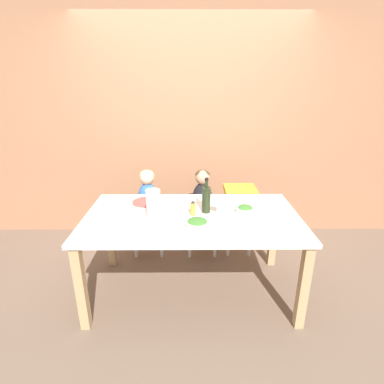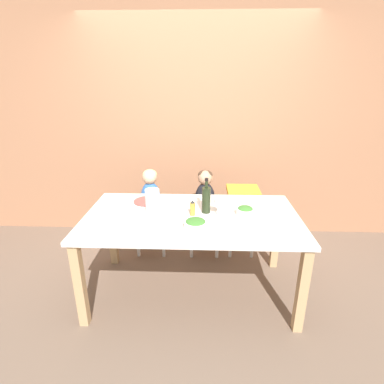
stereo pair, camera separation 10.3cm
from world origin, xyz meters
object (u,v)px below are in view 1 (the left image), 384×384
at_px(chair_far_center, 202,220).
at_px(person_child_left, 148,192).
at_px(chair_far_left, 149,220).
at_px(salad_bowl_large, 197,224).
at_px(chair_right_highchair, 239,204).
at_px(wine_bottle, 206,199).
at_px(paper_towel_roll, 154,206).
at_px(dinner_plate_front_left, 125,227).
at_px(person_child_center, 202,191).
at_px(wine_glass_near, 219,201).
at_px(dinner_plate_back_left, 146,202).
at_px(salad_bowl_small, 245,210).

bearing_deg(chair_far_center, person_child_left, 179.88).
bearing_deg(person_child_left, chair_far_left, -90.00).
height_order(chair_far_left, salad_bowl_large, salad_bowl_large).
bearing_deg(chair_right_highchair, chair_far_left, 180.00).
height_order(chair_far_left, wine_bottle, wine_bottle).
height_order(paper_towel_roll, dinner_plate_front_left, paper_towel_roll).
height_order(person_child_center, salad_bowl_large, person_child_center).
bearing_deg(chair_right_highchair, person_child_center, 179.83).
height_order(salad_bowl_large, dinner_plate_front_left, salad_bowl_large).
xyz_separation_m(chair_far_left, salad_bowl_large, (0.51, -0.94, 0.42)).
height_order(chair_right_highchair, wine_glass_near, wine_glass_near).
distance_m(dinner_plate_front_left, dinner_plate_back_left, 0.51).
bearing_deg(salad_bowl_small, person_child_left, 143.34).
distance_m(chair_far_center, wine_bottle, 0.81).
distance_m(chair_far_center, person_child_center, 0.33).
xyz_separation_m(chair_far_center, salad_bowl_large, (-0.08, -0.94, 0.42)).
bearing_deg(paper_towel_roll, person_child_center, 62.58).
distance_m(chair_far_left, wine_bottle, 1.00).
height_order(paper_towel_roll, wine_glass_near, paper_towel_roll).
bearing_deg(person_child_left, salad_bowl_large, -61.68).
bearing_deg(chair_right_highchair, wine_glass_near, -113.10).
height_order(wine_bottle, dinner_plate_back_left, wine_bottle).
height_order(dinner_plate_front_left, dinner_plate_back_left, same).
bearing_deg(wine_bottle, person_child_left, 132.76).
bearing_deg(salad_bowl_small, dinner_plate_back_left, 163.57).
bearing_deg(chair_far_center, wine_glass_near, -81.55).
distance_m(chair_far_center, wine_glass_near, 0.87).
height_order(chair_right_highchair, dinner_plate_front_left, dinner_plate_front_left).
bearing_deg(salad_bowl_small, salad_bowl_large, -147.72).
distance_m(wine_bottle, paper_towel_roll, 0.46).
distance_m(paper_towel_roll, salad_bowl_large, 0.38).
distance_m(salad_bowl_small, dinner_plate_back_left, 0.91).
xyz_separation_m(chair_far_left, chair_right_highchair, (0.98, 0.00, 0.19)).
distance_m(wine_bottle, wine_glass_near, 0.12).
xyz_separation_m(chair_far_center, person_child_left, (-0.58, 0.00, 0.33)).
relative_size(chair_far_left, wine_glass_near, 2.55).
relative_size(wine_bottle, dinner_plate_back_left, 1.25).
height_order(wine_bottle, wine_glass_near, wine_bottle).
bearing_deg(person_child_center, chair_far_left, -179.88).
xyz_separation_m(chair_right_highchair, wine_bottle, (-0.40, -0.63, 0.31)).
distance_m(person_child_left, dinner_plate_back_left, 0.43).
height_order(chair_far_center, chair_right_highchair, chair_right_highchair).
height_order(chair_right_highchair, salad_bowl_small, salad_bowl_small).
relative_size(salad_bowl_large, salad_bowl_small, 1.22).
distance_m(chair_right_highchair, wine_glass_near, 0.82).
bearing_deg(person_child_left, wine_glass_near, -45.54).
relative_size(wine_glass_near, salad_bowl_large, 1.01).
distance_m(person_child_left, wine_glass_near, 1.00).
distance_m(paper_towel_roll, wine_glass_near, 0.53).
bearing_deg(person_child_left, chair_right_highchair, -0.07).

